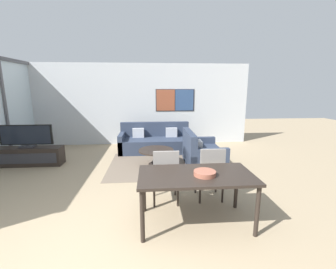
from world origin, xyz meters
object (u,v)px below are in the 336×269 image
object	(u,v)px
dining_chair_left	(166,174)
dining_chair_centre	(210,172)
television	(26,136)
dining_table	(196,179)
fruit_bowl	(205,173)
sofa_main	(155,142)
coffee_table	(156,153)
tv_console	(29,156)
sofa_side	(200,154)

from	to	relation	value
dining_chair_left	dining_chair_centre	size ratio (longest dim) A/B	1.00
television	dining_table	size ratio (longest dim) A/B	0.79
dining_chair_centre	fruit_bowl	distance (m)	0.83
television	sofa_main	xyz separation A→B (m)	(3.30, 1.10, -0.49)
television	coffee_table	distance (m)	3.34
fruit_bowl	tv_console	bearing A→B (deg)	143.41
sofa_main	dining_chair_left	bearing A→B (deg)	-88.07
coffee_table	dining_table	xyz separation A→B (m)	(0.51, -2.61, 0.38)
tv_console	sofa_main	world-z (taller)	sofa_main
sofa_main	dining_chair_centre	world-z (taller)	dining_chair_centre
tv_console	dining_chair_left	size ratio (longest dim) A/B	1.72
dining_table	coffee_table	bearing A→B (deg)	101.07
dining_table	dining_chair_left	xyz separation A→B (m)	(-0.40, 0.60, -0.16)
sofa_side	dining_chair_centre	distance (m)	1.91
dining_chair_left	dining_chair_centre	bearing A→B (deg)	4.72
dining_chair_left	sofa_main	bearing A→B (deg)	91.93
television	dining_chair_left	world-z (taller)	television
tv_console	coffee_table	xyz separation A→B (m)	(3.30, -0.24, 0.07)
tv_console	dining_table	size ratio (longest dim) A/B	1.02
tv_console	dining_chair_left	bearing A→B (deg)	-33.37
sofa_side	dining_chair_centre	world-z (taller)	dining_chair_centre
sofa_main	television	bearing A→B (deg)	-161.57
sofa_side	dining_table	size ratio (longest dim) A/B	0.82
sofa_main	fruit_bowl	xyz separation A→B (m)	(0.62, -4.01, 0.53)
sofa_side	fruit_bowl	size ratio (longest dim) A/B	4.32
dining_table	sofa_main	bearing A→B (deg)	97.36
television	dining_table	xyz separation A→B (m)	(3.81, -2.85, -0.08)
sofa_main	dining_table	world-z (taller)	sofa_main
tv_console	sofa_side	distance (m)	4.46
coffee_table	dining_chair_left	xyz separation A→B (m)	(0.11, -2.01, 0.22)
sofa_side	fruit_bowl	world-z (taller)	sofa_side
coffee_table	fruit_bowl	xyz separation A→B (m)	(0.62, -2.67, 0.50)
dining_table	dining_chair_centre	bearing A→B (deg)	59.29
sofa_side	dining_table	distance (m)	2.65
television	fruit_bowl	bearing A→B (deg)	-36.60
sofa_side	television	bearing A→B (deg)	86.02
coffee_table	television	bearing A→B (deg)	175.78
coffee_table	dining_chair_centre	distance (m)	2.15
sofa_main	dining_chair_left	distance (m)	3.36
dining_chair_left	dining_chair_centre	distance (m)	0.80
fruit_bowl	dining_chair_centre	bearing A→B (deg)	68.59
dining_table	dining_chair_centre	xyz separation A→B (m)	(0.40, 0.67, -0.16)
dining_chair_left	dining_chair_centre	xyz separation A→B (m)	(0.80, 0.07, 0.00)
coffee_table	dining_chair_centre	xyz separation A→B (m)	(0.91, -1.94, 0.22)
television	fruit_bowl	world-z (taller)	television
sofa_main	tv_console	bearing A→B (deg)	-161.56
sofa_main	dining_table	xyz separation A→B (m)	(0.51, -3.95, 0.41)
dining_chair_centre	fruit_bowl	size ratio (longest dim) A/B	3.11
tv_console	sofa_side	size ratio (longest dim) A/B	1.24
dining_chair_left	tv_console	bearing A→B (deg)	146.63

